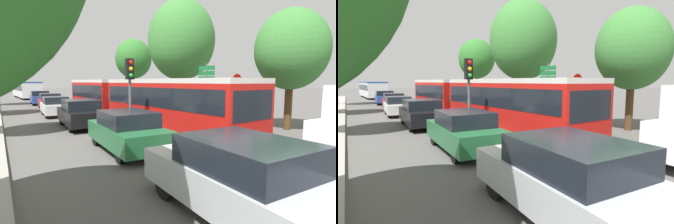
{
  "view_description": "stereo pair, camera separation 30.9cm",
  "coord_description": "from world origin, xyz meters",
  "views": [
    {
      "loc": [
        -5.47,
        -2.55,
        2.41
      ],
      "look_at": [
        0.2,
        6.15,
        1.2
      ],
      "focal_mm": 28.0,
      "sensor_mm": 36.0,
      "label": 1
    },
    {
      "loc": [
        -5.21,
        -2.72,
        2.41
      ],
      "look_at": [
        0.2,
        6.15,
        1.2
      ],
      "focal_mm": 28.0,
      "sensor_mm": 36.0,
      "label": 2
    }
  ],
  "objects": [
    {
      "name": "ground_plane",
      "position": [
        0.0,
        0.0,
        0.0
      ],
      "size": [
        200.0,
        200.0,
        0.0
      ],
      "primitive_type": "plane",
      "color": "#565451"
    },
    {
      "name": "articulated_bus",
      "position": [
        1.64,
        12.0,
        1.47
      ],
      "size": [
        3.56,
        17.24,
        2.54
      ],
      "rotation": [
        0.0,
        0.0,
        -1.51
      ],
      "color": "red",
      "rests_on": "ground"
    },
    {
      "name": "city_bus_rear",
      "position": [
        -1.89,
        40.8,
        1.37
      ],
      "size": [
        3.01,
        11.1,
        2.36
      ],
      "rotation": [
        0.0,
        0.0,
        1.62
      ],
      "color": "silver",
      "rests_on": "ground"
    },
    {
      "name": "queued_car_silver",
      "position": [
        -1.98,
        0.45,
        0.73
      ],
      "size": [
        1.93,
        4.21,
        1.44
      ],
      "rotation": [
        0.0,
        0.0,
        1.53
      ],
      "color": "#B7BABF",
      "rests_on": "ground"
    },
    {
      "name": "queued_car_green",
      "position": [
        -1.76,
        5.76,
        0.71
      ],
      "size": [
        1.87,
        4.08,
        1.4
      ],
      "rotation": [
        0.0,
        0.0,
        1.53
      ],
      "color": "#236638",
      "rests_on": "ground"
    },
    {
      "name": "queued_car_black",
      "position": [
        -1.83,
        11.51,
        0.74
      ],
      "size": [
        1.96,
        4.28,
        1.46
      ],
      "rotation": [
        0.0,
        0.0,
        1.53
      ],
      "color": "black",
      "rests_on": "ground"
    },
    {
      "name": "queued_car_white",
      "position": [
        -2.1,
        17.2,
        0.69
      ],
      "size": [
        1.82,
        3.97,
        1.36
      ],
      "rotation": [
        0.0,
        0.0,
        1.53
      ],
      "color": "white",
      "rests_on": "ground"
    },
    {
      "name": "queued_car_red",
      "position": [
        -1.65,
        22.39,
        0.7
      ],
      "size": [
        1.84,
        4.01,
        1.37
      ],
      "rotation": [
        0.0,
        0.0,
        1.53
      ],
      "color": "#B21E19",
      "rests_on": "ground"
    },
    {
      "name": "queued_car_blue",
      "position": [
        -1.73,
        27.96,
        0.72
      ],
      "size": [
        1.91,
        4.17,
        1.43
      ],
      "rotation": [
        0.0,
        0.0,
        1.53
      ],
      "color": "#284799",
      "rests_on": "ground"
    },
    {
      "name": "traffic_light",
      "position": [
        -0.59,
        7.99,
        2.5
      ],
      "size": [
        0.32,
        0.36,
        3.4
      ],
      "rotation": [
        0.0,
        0.0,
        -1.57
      ],
      "color": "#56595E",
      "rests_on": "ground"
    },
    {
      "name": "no_entry_sign",
      "position": [
        5.32,
        7.25,
        1.88
      ],
      "size": [
        0.7,
        0.08,
        2.82
      ],
      "rotation": [
        0.0,
        0.0,
        -1.57
      ],
      "color": "#56595E",
      "rests_on": "ground"
    },
    {
      "name": "direction_sign_post",
      "position": [
        6.28,
        10.8,
        2.57
      ],
      "size": [
        0.18,
        1.4,
        3.6
      ],
      "rotation": [
        0.0,
        0.0,
        3.23
      ],
      "color": "#56595E",
      "rests_on": "ground"
    },
    {
      "name": "tree_right_near",
      "position": [
        6.71,
        5.11,
        3.96
      ],
      "size": [
        3.47,
        3.47,
        5.95
      ],
      "color": "#51381E",
      "rests_on": "ground"
    },
    {
      "name": "tree_right_mid",
      "position": [
        6.58,
        14.09,
        5.53
      ],
      "size": [
        5.13,
        5.13,
        8.58
      ],
      "color": "#51381E",
      "rests_on": "ground"
    },
    {
      "name": "tree_right_far",
      "position": [
        7.11,
        23.59,
        4.83
      ],
      "size": [
        3.92,
        3.92,
        6.96
      ],
      "color": "#51381E",
      "rests_on": "ground"
    }
  ]
}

